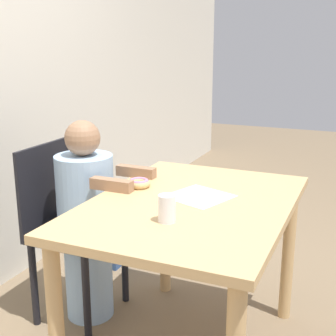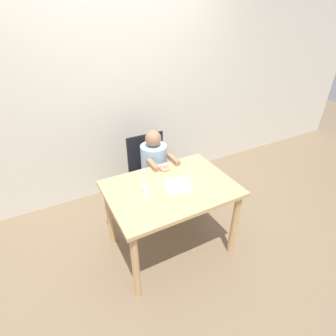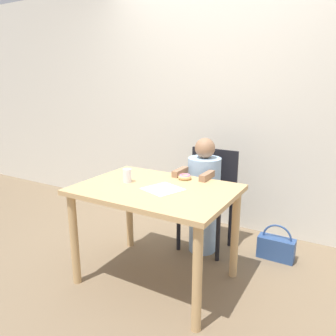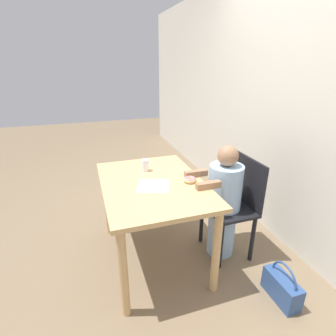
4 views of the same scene
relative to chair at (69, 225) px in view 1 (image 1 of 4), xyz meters
The scene contains 7 objects.
dining_table 0.73m from the chair, 99.35° to the right, with size 1.11×0.79×0.74m.
chair is the anchor object (origin of this frame).
child_figure 0.11m from the chair, 90.00° to the right, with size 0.29×0.46×1.02m.
donut 0.50m from the chair, 93.79° to the right, with size 0.10×0.10×0.04m.
napkin 0.76m from the chair, 93.83° to the right, with size 0.30×0.30×0.00m.
handbag 0.71m from the chair, ahead, with size 0.30×0.12×0.31m.
cup 0.85m from the chair, 117.33° to the right, with size 0.06×0.06×0.10m.
Camera 1 is at (-1.70, -0.64, 1.37)m, focal length 50.00 mm.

